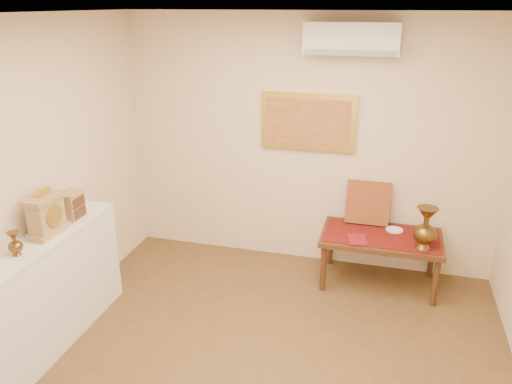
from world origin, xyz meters
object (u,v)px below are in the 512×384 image
(display_ledge, at_px, (35,302))
(mantel_clock, at_px, (46,215))
(wooden_chest, at_px, (72,205))
(low_table, at_px, (381,241))
(brass_urn_tall, at_px, (426,224))

(display_ledge, relative_size, mantel_clock, 4.93)
(display_ledge, xyz_separation_m, wooden_chest, (0.02, 0.61, 0.61))
(mantel_clock, relative_size, wooden_chest, 1.68)
(low_table, bearing_deg, mantel_clock, -148.71)
(display_ledge, distance_m, mantel_clock, 0.72)
(brass_urn_tall, xyz_separation_m, wooden_chest, (-3.05, -1.09, 0.29))
(low_table, bearing_deg, brass_urn_tall, -24.90)
(display_ledge, height_order, low_table, display_ledge)
(brass_urn_tall, bearing_deg, wooden_chest, -160.35)
(brass_urn_tall, distance_m, mantel_clock, 3.38)
(display_ledge, height_order, mantel_clock, mantel_clock)
(brass_urn_tall, distance_m, low_table, 0.54)
(mantel_clock, distance_m, wooden_chest, 0.34)
(mantel_clock, bearing_deg, display_ledge, -94.64)
(brass_urn_tall, bearing_deg, display_ledge, -151.07)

